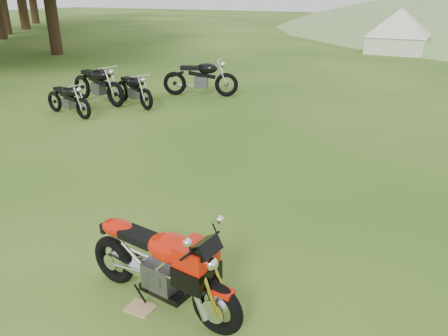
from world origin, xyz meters
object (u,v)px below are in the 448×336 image
at_px(vintage_moto_a, 68,98).
at_px(vintage_moto_b, 133,88).
at_px(vintage_moto_c, 97,83).
at_px(tent_left, 399,29).
at_px(plywood_board, 140,308).
at_px(sport_motorcycle, 160,259).
at_px(vintage_moto_d, 200,77).

bearing_deg(vintage_moto_a, vintage_moto_b, 72.76).
distance_m(vintage_moto_a, vintage_moto_b, 1.75).
relative_size(vintage_moto_c, tent_left, 0.79).
bearing_deg(plywood_board, tent_left, 90.17).
bearing_deg(vintage_moto_c, vintage_moto_b, 22.07).
distance_m(plywood_board, vintage_moto_a, 7.75).
xyz_separation_m(sport_motorcycle, vintage_moto_a, (-6.05, 4.85, -0.10)).
xyz_separation_m(vintage_moto_b, vintage_moto_c, (-1.07, -0.18, 0.09)).
distance_m(vintage_moto_b, vintage_moto_c, 1.09).
height_order(vintage_moto_b, vintage_moto_d, vintage_moto_d).
bearing_deg(vintage_moto_b, plywood_board, -29.35).
bearing_deg(vintage_moto_a, tent_left, 80.50).
height_order(plywood_board, vintage_moto_d, vintage_moto_d).
xyz_separation_m(plywood_board, vintage_moto_d, (-4.06, 8.38, 0.55)).
distance_m(plywood_board, vintage_moto_d, 9.33).
bearing_deg(tent_left, vintage_moto_d, -105.25).
relative_size(sport_motorcycle, plywood_board, 6.78).
height_order(plywood_board, tent_left, tent_left).
distance_m(vintage_moto_b, vintage_moto_d, 2.09).
bearing_deg(tent_left, plywood_board, -87.64).
xyz_separation_m(vintage_moto_b, vintage_moto_d, (1.02, 1.82, 0.10)).
bearing_deg(sport_motorcycle, vintage_moto_a, 148.99).
relative_size(vintage_moto_a, tent_left, 0.62).
height_order(sport_motorcycle, vintage_moto_c, vintage_moto_c).
relative_size(vintage_moto_b, tent_left, 0.67).
relative_size(sport_motorcycle, vintage_moto_b, 1.00).
bearing_deg(plywood_board, vintage_moto_d, 115.83).
xyz_separation_m(vintage_moto_c, vintage_moto_d, (2.09, 2.00, 0.01)).
distance_m(vintage_moto_a, vintage_moto_c, 1.40).
bearing_deg(vintage_moto_d, vintage_moto_c, -155.53).
bearing_deg(vintage_moto_c, plywood_board, -33.45).
xyz_separation_m(vintage_moto_d, tent_left, (3.99, 12.72, 0.59)).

